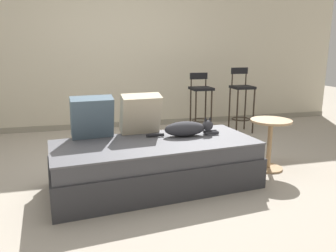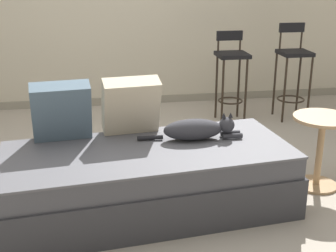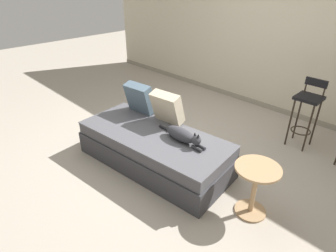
# 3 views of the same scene
# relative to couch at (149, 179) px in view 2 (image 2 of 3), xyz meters

# --- Properties ---
(ground_plane) EXTENTS (16.00, 16.00, 0.00)m
(ground_plane) POSITION_rel_couch_xyz_m (0.00, 0.40, -0.23)
(ground_plane) COLOR #A89E8E
(ground_plane) RESTS_ON ground
(wall_baseboard_trim) EXTENTS (8.00, 0.02, 0.09)m
(wall_baseboard_trim) POSITION_rel_couch_xyz_m (0.00, 2.60, -0.18)
(wall_baseboard_trim) COLOR gray
(wall_baseboard_trim) RESTS_ON ground
(couch) EXTENTS (2.03, 1.06, 0.45)m
(couch) POSITION_rel_couch_xyz_m (0.00, 0.00, 0.00)
(couch) COLOR #353539
(couch) RESTS_ON ground
(throw_pillow_corner) EXTENTS (0.42, 0.28, 0.42)m
(throw_pillow_corner) POSITION_rel_couch_xyz_m (-0.57, 0.26, 0.43)
(throw_pillow_corner) COLOR #4C6070
(throw_pillow_corner) RESTS_ON couch
(throw_pillow_middle) EXTENTS (0.43, 0.30, 0.43)m
(throw_pillow_middle) POSITION_rel_couch_xyz_m (-0.08, 0.32, 0.44)
(throw_pillow_middle) COLOR beige
(throw_pillow_middle) RESTS_ON couch
(cat) EXTENTS (0.74, 0.17, 0.19)m
(cat) POSITION_rel_couch_xyz_m (0.36, 0.12, 0.30)
(cat) COLOR #333338
(cat) RESTS_ON couch
(bar_stool_near_window) EXTENTS (0.32, 0.32, 0.95)m
(bar_stool_near_window) POSITION_rel_couch_xyz_m (1.10, 1.80, 0.36)
(bar_stool_near_window) COLOR #2D2319
(bar_stool_near_window) RESTS_ON ground
(bar_stool_by_doorway) EXTENTS (0.32, 0.32, 1.02)m
(bar_stool_by_doorway) POSITION_rel_couch_xyz_m (1.79, 1.80, 0.35)
(bar_stool_by_doorway) COLOR #2D2319
(bar_stool_by_doorway) RESTS_ON ground
(side_table) EXTENTS (0.44, 0.44, 0.56)m
(side_table) POSITION_rel_couch_xyz_m (1.32, 0.15, 0.14)
(side_table) COLOR tan
(side_table) RESTS_ON ground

